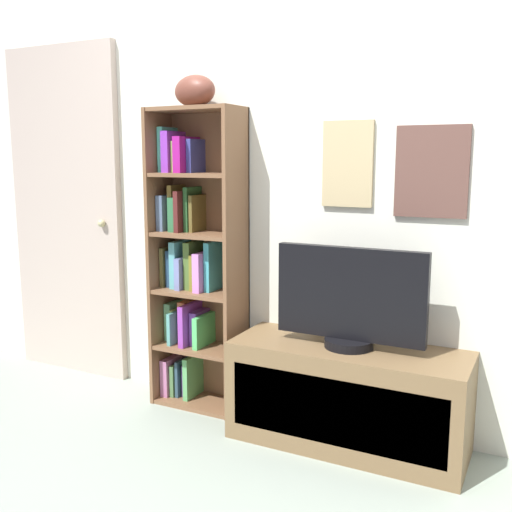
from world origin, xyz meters
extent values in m
cube|color=silver|center=(0.00, 1.13, 1.22)|extent=(4.80, 0.06, 2.45)
cube|color=tan|center=(0.11, 1.09, 1.28)|extent=(0.24, 0.02, 0.40)
cube|color=gray|center=(0.11, 1.09, 1.28)|extent=(0.19, 0.01, 0.35)
cube|color=brown|center=(0.49, 1.09, 1.25)|extent=(0.31, 0.02, 0.40)
cube|color=slate|center=(0.49, 1.09, 1.25)|extent=(0.26, 0.01, 0.35)
cube|color=brown|center=(-0.88, 0.98, 0.78)|extent=(0.02, 0.24, 1.56)
cube|color=brown|center=(-0.42, 0.98, 0.78)|extent=(0.02, 0.24, 1.56)
cube|color=brown|center=(-0.65, 1.10, 0.78)|extent=(0.48, 0.01, 1.56)
cube|color=brown|center=(-0.65, 0.98, 0.01)|extent=(0.44, 0.23, 0.02)
cube|color=brown|center=(-0.65, 0.98, 0.31)|extent=(0.44, 0.23, 0.02)
cube|color=brown|center=(-0.65, 0.98, 0.62)|extent=(0.44, 0.23, 0.02)
cube|color=brown|center=(-0.65, 0.98, 0.92)|extent=(0.44, 0.23, 0.02)
cube|color=brown|center=(-0.65, 0.98, 1.22)|extent=(0.44, 0.23, 0.02)
cube|color=brown|center=(-0.65, 0.98, 1.55)|extent=(0.44, 0.23, 0.02)
cube|color=#AB6692|center=(-0.84, 1.00, 0.12)|extent=(0.04, 0.17, 0.20)
cube|color=#497243|center=(-0.80, 1.01, 0.11)|extent=(0.03, 0.16, 0.17)
cube|color=#2B4556|center=(-0.77, 1.02, 0.12)|extent=(0.02, 0.15, 0.20)
cube|color=#5A3B82|center=(-0.74, 1.03, 0.11)|extent=(0.03, 0.12, 0.17)
cube|color=#54A35B|center=(-0.71, 1.01, 0.13)|extent=(0.03, 0.17, 0.23)
cube|color=#69AD78|center=(-0.84, 1.03, 0.43)|extent=(0.04, 0.12, 0.21)
cube|color=#93B75A|center=(-0.81, 1.02, 0.41)|extent=(0.02, 0.13, 0.18)
cube|color=teal|center=(-0.79, 0.99, 0.41)|extent=(0.02, 0.19, 0.17)
cube|color=#B56239|center=(-0.75, 1.02, 0.44)|extent=(0.04, 0.13, 0.23)
cube|color=purple|center=(-0.71, 0.99, 0.43)|extent=(0.03, 0.20, 0.22)
cube|color=#7240A5|center=(-0.67, 1.02, 0.41)|extent=(0.04, 0.14, 0.18)
cube|color=#4CC063|center=(-0.63, 1.00, 0.41)|extent=(0.03, 0.19, 0.17)
cube|color=brown|center=(-0.85, 1.01, 0.73)|extent=(0.02, 0.15, 0.21)
cube|color=navy|center=(-0.82, 1.02, 0.73)|extent=(0.03, 0.14, 0.20)
cube|color=#56A3AB|center=(-0.78, 1.01, 0.75)|extent=(0.04, 0.16, 0.25)
cube|color=#6A75AD|center=(-0.73, 1.00, 0.71)|extent=(0.03, 0.18, 0.17)
cube|color=#4C6B2E|center=(-0.69, 1.01, 0.75)|extent=(0.04, 0.15, 0.25)
cube|color=olive|center=(-0.65, 1.01, 0.72)|extent=(0.03, 0.16, 0.19)
cube|color=#C178CB|center=(-0.61, 1.00, 0.73)|extent=(0.04, 0.19, 0.20)
cube|color=teal|center=(-0.57, 1.02, 0.75)|extent=(0.03, 0.15, 0.26)
cube|color=slate|center=(-0.84, 1.00, 1.02)|extent=(0.04, 0.17, 0.19)
cube|color=olive|center=(-0.80, 1.02, 1.05)|extent=(0.03, 0.13, 0.24)
cube|color=#2C663D|center=(-0.77, 1.00, 1.02)|extent=(0.04, 0.18, 0.18)
cube|color=#4C1D1C|center=(-0.73, 1.00, 1.04)|extent=(0.03, 0.19, 0.21)
cube|color=#27572A|center=(-0.70, 1.02, 1.05)|extent=(0.02, 0.14, 0.23)
cube|color=brown|center=(-0.67, 1.02, 1.02)|extent=(0.02, 0.14, 0.19)
cube|color=#50C6AF|center=(-0.85, 1.02, 1.35)|extent=(0.03, 0.14, 0.23)
cube|color=purple|center=(-0.80, 1.01, 1.34)|extent=(0.04, 0.17, 0.21)
cube|color=#8FAA52|center=(-0.76, 1.02, 1.31)|extent=(0.04, 0.15, 0.16)
cube|color=#97167B|center=(-0.71, 0.99, 1.32)|extent=(0.04, 0.19, 0.18)
cube|color=#343D88|center=(-0.67, 1.02, 1.32)|extent=(0.03, 0.14, 0.17)
ellipsoid|color=brown|center=(-0.65, 0.98, 1.63)|extent=(0.29, 0.23, 0.15)
cube|color=brown|center=(0.20, 0.90, 0.23)|extent=(1.07, 0.40, 0.47)
cube|color=brown|center=(0.20, 0.71, 0.23)|extent=(0.96, 0.01, 0.30)
cylinder|color=black|center=(0.20, 0.90, 0.49)|extent=(0.22, 0.22, 0.04)
cube|color=black|center=(0.20, 0.90, 0.71)|extent=(0.68, 0.04, 0.41)
cube|color=#B1CBF9|center=(0.20, 0.89, 0.71)|extent=(0.64, 0.01, 0.37)
cube|color=#B5A598|center=(-1.64, 1.08, 0.98)|extent=(0.81, 0.04, 1.95)
cube|color=gray|center=(-1.64, 1.06, 1.37)|extent=(0.52, 0.01, 0.70)
cube|color=gray|center=(-1.64, 1.06, 0.55)|extent=(0.52, 0.01, 0.70)
sphere|color=tan|center=(-1.33, 1.03, 0.94)|extent=(0.04, 0.04, 0.04)
camera|label=1|loc=(0.98, -1.55, 1.31)|focal=41.21mm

